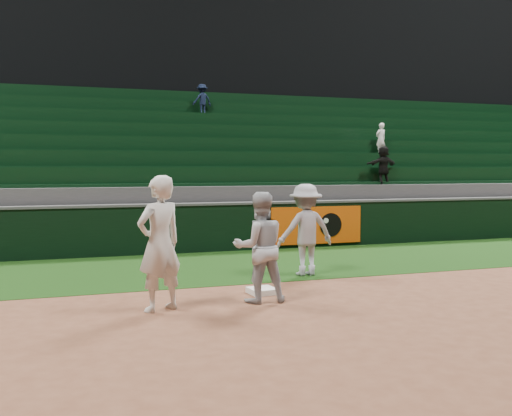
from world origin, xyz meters
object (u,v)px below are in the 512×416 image
(first_baseman, at_px, (160,243))
(base_coach, at_px, (305,230))
(first_base, at_px, (262,291))
(baserunner, at_px, (260,247))

(first_baseman, height_order, base_coach, first_baseman)
(first_base, height_order, baserunner, baserunner)
(baserunner, xyz_separation_m, base_coach, (1.58, 1.85, 0.03))
(first_base, distance_m, first_baseman, 2.15)
(first_base, xyz_separation_m, base_coach, (1.35, 1.30, 0.86))
(first_baseman, relative_size, base_coach, 1.12)
(first_base, height_order, base_coach, base_coach)
(first_base, relative_size, baserunner, 0.24)
(first_base, relative_size, base_coach, 0.24)
(baserunner, distance_m, base_coach, 2.43)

